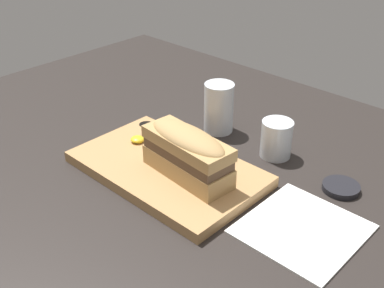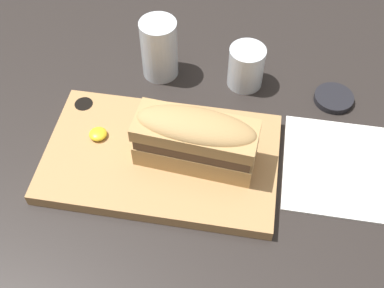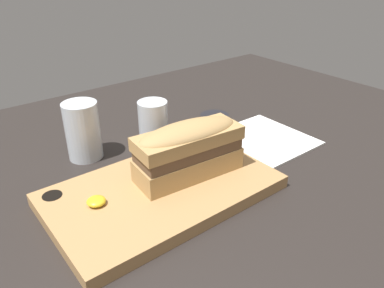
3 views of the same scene
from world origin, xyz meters
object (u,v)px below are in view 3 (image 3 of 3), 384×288
object	(u,v)px
wine_glass	(153,120)
napkin	(263,139)
sandwich	(189,148)
condiment_dish	(214,117)
water_glass	(83,134)
serving_board	(161,190)

from	to	relation	value
wine_glass	napkin	world-z (taller)	wine_glass
sandwich	condiment_dish	world-z (taller)	sandwich
sandwich	water_glass	xyz separation A→B (cm)	(-10.22, 21.21, -2.51)
sandwich	napkin	xyz separation A→B (cm)	(23.74, 3.78, -7.40)
serving_board	napkin	world-z (taller)	serving_board
water_glass	wine_glass	distance (cm)	16.36
condiment_dish	wine_glass	bearing A→B (deg)	173.19
sandwich	wine_glass	bearing A→B (deg)	73.82
water_glass	condiment_dish	xyz separation A→B (cm)	(32.99, -2.21, -4.49)
serving_board	condiment_dish	size ratio (longest dim) A/B	5.31
sandwich	water_glass	distance (cm)	23.68
sandwich	wine_glass	size ratio (longest dim) A/B	2.40
serving_board	condiment_dish	world-z (taller)	serving_board
napkin	condiment_dish	xyz separation A→B (cm)	(-0.98, 15.23, 0.40)
sandwich	water_glass	size ratio (longest dim) A/B	1.66
napkin	serving_board	bearing A→B (deg)	-173.55
sandwich	condiment_dish	bearing A→B (deg)	39.85
serving_board	condiment_dish	distance (cm)	34.08
serving_board	napkin	size ratio (longest dim) A/B	1.96
napkin	sandwich	bearing A→B (deg)	-170.97
sandwich	napkin	distance (cm)	25.16
serving_board	wine_glass	distance (cm)	23.90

